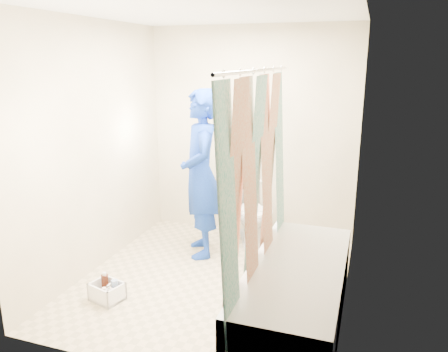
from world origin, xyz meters
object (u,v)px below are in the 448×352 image
(toilet, at_px, (252,211))
(cleaning_caddy, at_px, (108,292))
(bathtub, at_px, (296,292))
(plumber, at_px, (201,174))

(toilet, relative_size, cleaning_caddy, 2.18)
(bathtub, bearing_deg, plumber, 140.22)
(toilet, xyz_separation_m, plumber, (-0.41, -0.52, 0.53))
(bathtub, bearing_deg, cleaning_caddy, -173.30)
(plumber, height_order, cleaning_caddy, plumber)
(cleaning_caddy, bearing_deg, toilet, 79.57)
(bathtub, xyz_separation_m, toilet, (-0.77, 1.51, 0.07))
(bathtub, height_order, toilet, toilet)
(bathtub, xyz_separation_m, plumber, (-1.18, 0.98, 0.61))
(cleaning_caddy, bearing_deg, plumber, 86.20)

